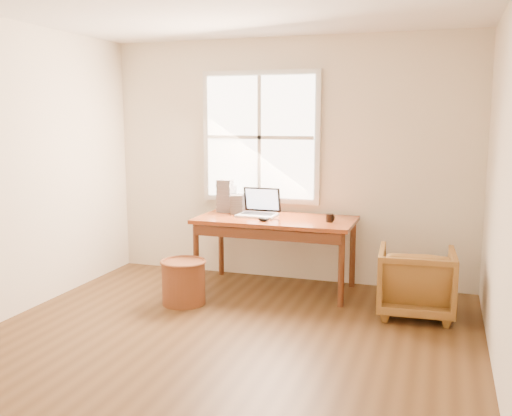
{
  "coord_description": "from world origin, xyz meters",
  "views": [
    {
      "loc": [
        1.61,
        -3.69,
        1.77
      ],
      "look_at": [
        -0.16,
        1.65,
        0.87
      ],
      "focal_mm": 40.0,
      "sensor_mm": 36.0,
      "label": 1
    }
  ],
  "objects_px": {
    "wicker_stool": "(184,283)",
    "cd_stack_a": "(229,198)",
    "coffee_mug": "(330,218)",
    "laptop": "(257,202)",
    "armchair": "(416,281)",
    "desk": "(276,220)"
  },
  "relations": [
    {
      "from": "armchair",
      "to": "laptop",
      "type": "bearing_deg",
      "value": -16.4
    },
    {
      "from": "armchair",
      "to": "cd_stack_a",
      "type": "height_order",
      "value": "cd_stack_a"
    },
    {
      "from": "wicker_stool",
      "to": "cd_stack_a",
      "type": "height_order",
      "value": "cd_stack_a"
    },
    {
      "from": "wicker_stool",
      "to": "laptop",
      "type": "xyz_separation_m",
      "value": [
        0.49,
        0.75,
        0.69
      ]
    },
    {
      "from": "armchair",
      "to": "cd_stack_a",
      "type": "xyz_separation_m",
      "value": [
        -2.04,
        0.63,
        0.58
      ]
    },
    {
      "from": "wicker_stool",
      "to": "coffee_mug",
      "type": "height_order",
      "value": "coffee_mug"
    },
    {
      "from": "laptop",
      "to": "cd_stack_a",
      "type": "height_order",
      "value": "laptop"
    },
    {
      "from": "desk",
      "to": "wicker_stool",
      "type": "bearing_deg",
      "value": -134.33
    },
    {
      "from": "coffee_mug",
      "to": "cd_stack_a",
      "type": "distance_m",
      "value": 1.24
    },
    {
      "from": "armchair",
      "to": "wicker_stool",
      "type": "relative_size",
      "value": 1.65
    },
    {
      "from": "laptop",
      "to": "armchair",
      "type": "bearing_deg",
      "value": -12.45
    },
    {
      "from": "desk",
      "to": "wicker_stool",
      "type": "distance_m",
      "value": 1.13
    },
    {
      "from": "cd_stack_a",
      "to": "armchair",
      "type": "bearing_deg",
      "value": -17.05
    },
    {
      "from": "coffee_mug",
      "to": "wicker_stool",
      "type": "bearing_deg",
      "value": -147.47
    },
    {
      "from": "wicker_stool",
      "to": "coffee_mug",
      "type": "relative_size",
      "value": 5.01
    },
    {
      "from": "wicker_stool",
      "to": "cd_stack_a",
      "type": "xyz_separation_m",
      "value": [
        0.08,
        1.0,
        0.68
      ]
    },
    {
      "from": "desk",
      "to": "cd_stack_a",
      "type": "xyz_separation_m",
      "value": [
        -0.62,
        0.28,
        0.16
      ]
    },
    {
      "from": "armchair",
      "to": "cd_stack_a",
      "type": "distance_m",
      "value": 2.21
    },
    {
      "from": "wicker_stool",
      "to": "laptop",
      "type": "relative_size",
      "value": 1.01
    },
    {
      "from": "wicker_stool",
      "to": "cd_stack_a",
      "type": "relative_size",
      "value": 1.48
    },
    {
      "from": "desk",
      "to": "coffee_mug",
      "type": "height_order",
      "value": "coffee_mug"
    },
    {
      "from": "laptop",
      "to": "coffee_mug",
      "type": "relative_size",
      "value": 4.98
    }
  ]
}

